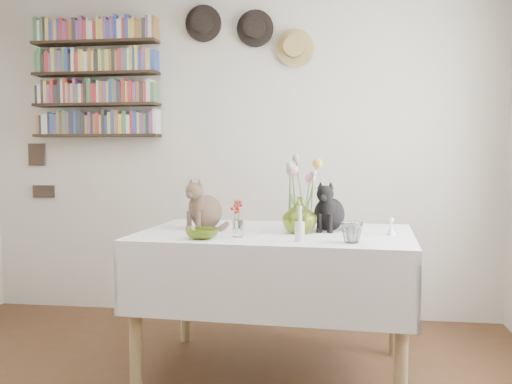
% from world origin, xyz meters
% --- Properties ---
extents(room, '(4.08, 4.58, 2.58)m').
position_xyz_m(room, '(0.00, 0.00, 1.25)').
color(room, brown).
rests_on(room, ground).
extents(dining_table, '(1.58, 1.07, 0.82)m').
position_xyz_m(dining_table, '(0.43, 1.09, 0.62)').
color(dining_table, white).
rests_on(dining_table, room).
extents(tabby_cat, '(0.29, 0.32, 0.31)m').
position_xyz_m(tabby_cat, '(0.01, 1.18, 0.97)').
color(tabby_cat, brown).
rests_on(tabby_cat, dining_table).
extents(black_cat, '(0.24, 0.28, 0.29)m').
position_xyz_m(black_cat, '(0.73, 1.20, 0.96)').
color(black_cat, black).
rests_on(black_cat, dining_table).
extents(flower_vase, '(0.21, 0.21, 0.20)m').
position_xyz_m(flower_vase, '(0.57, 1.05, 0.92)').
color(flower_vase, '#B2C941').
rests_on(flower_vase, dining_table).
extents(green_bowl, '(0.19, 0.19, 0.05)m').
position_xyz_m(green_bowl, '(0.08, 0.77, 0.84)').
color(green_bowl, '#B2C941').
rests_on(green_bowl, dining_table).
extents(drinking_glass, '(0.12, 0.12, 0.10)m').
position_xyz_m(drinking_glass, '(0.85, 0.74, 0.87)').
color(drinking_glass, white).
rests_on(drinking_glass, dining_table).
extents(candlestick, '(0.05, 0.05, 0.18)m').
position_xyz_m(candlestick, '(0.59, 0.74, 0.88)').
color(candlestick, white).
rests_on(candlestick, dining_table).
extents(berry_jar, '(0.06, 0.06, 0.22)m').
position_xyz_m(berry_jar, '(0.25, 0.86, 0.92)').
color(berry_jar, white).
rests_on(berry_jar, dining_table).
extents(porcelain_figurine, '(0.05, 0.05, 0.10)m').
position_xyz_m(porcelain_figurine, '(1.07, 1.04, 0.86)').
color(porcelain_figurine, white).
rests_on(porcelain_figurine, dining_table).
extents(flower_bouquet, '(0.17, 0.13, 0.39)m').
position_xyz_m(flower_bouquet, '(0.57, 1.06, 1.16)').
color(flower_bouquet, '#4C7233').
rests_on(flower_bouquet, flower_vase).
extents(bookshelf_unit, '(1.00, 0.16, 0.91)m').
position_xyz_m(bookshelf_unit, '(-1.10, 2.16, 1.84)').
color(bookshelf_unit, black).
rests_on(bookshelf_unit, room).
extents(wall_hats, '(0.98, 0.09, 0.48)m').
position_xyz_m(wall_hats, '(0.12, 2.19, 2.17)').
color(wall_hats, black).
rests_on(wall_hats, room).
extents(wall_art_plaques, '(0.21, 0.02, 0.44)m').
position_xyz_m(wall_art_plaques, '(-1.63, 2.23, 1.12)').
color(wall_art_plaques, '#38281E').
rests_on(wall_art_plaques, room).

